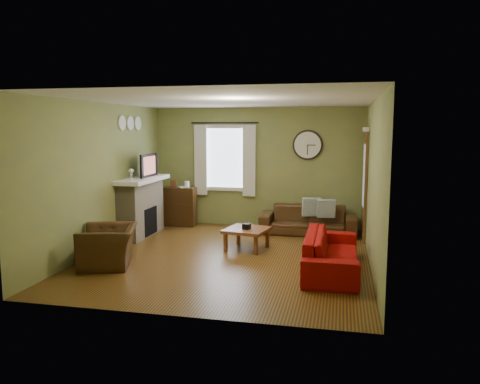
% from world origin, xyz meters
% --- Properties ---
extents(floor, '(4.60, 5.20, 0.00)m').
position_xyz_m(floor, '(0.00, 0.00, 0.00)').
color(floor, '#573814').
rests_on(floor, ground).
extents(ceiling, '(4.60, 5.20, 0.00)m').
position_xyz_m(ceiling, '(0.00, 0.00, 2.60)').
color(ceiling, white).
rests_on(ceiling, ground).
extents(wall_left, '(0.00, 5.20, 2.60)m').
position_xyz_m(wall_left, '(-2.30, 0.00, 1.30)').
color(wall_left, olive).
rests_on(wall_left, ground).
extents(wall_right, '(0.00, 5.20, 2.60)m').
position_xyz_m(wall_right, '(2.30, 0.00, 1.30)').
color(wall_right, olive).
rests_on(wall_right, ground).
extents(wall_back, '(4.60, 0.00, 2.60)m').
position_xyz_m(wall_back, '(0.00, 2.60, 1.30)').
color(wall_back, olive).
rests_on(wall_back, ground).
extents(wall_front, '(4.60, 0.00, 2.60)m').
position_xyz_m(wall_front, '(0.00, -2.60, 1.30)').
color(wall_front, olive).
rests_on(wall_front, ground).
extents(fireplace, '(0.40, 1.40, 1.10)m').
position_xyz_m(fireplace, '(-2.10, 1.15, 0.55)').
color(fireplace, tan).
rests_on(fireplace, floor).
extents(firebox, '(0.04, 0.60, 0.55)m').
position_xyz_m(firebox, '(-1.91, 1.15, 0.30)').
color(firebox, black).
rests_on(firebox, fireplace).
extents(mantel, '(0.58, 1.60, 0.08)m').
position_xyz_m(mantel, '(-2.07, 1.15, 1.14)').
color(mantel, white).
rests_on(mantel, fireplace).
extents(tv, '(0.08, 0.60, 0.35)m').
position_xyz_m(tv, '(-2.05, 1.30, 1.35)').
color(tv, black).
rests_on(tv, mantel).
extents(tv_screen, '(0.02, 0.62, 0.36)m').
position_xyz_m(tv_screen, '(-1.97, 1.30, 1.41)').
color(tv_screen, '#994C3F').
rests_on(tv_screen, mantel).
extents(medallion_left, '(0.28, 0.28, 0.03)m').
position_xyz_m(medallion_left, '(-2.28, 0.80, 2.25)').
color(medallion_left, white).
rests_on(medallion_left, wall_left).
extents(medallion_mid, '(0.28, 0.28, 0.03)m').
position_xyz_m(medallion_mid, '(-2.28, 1.15, 2.25)').
color(medallion_mid, white).
rests_on(medallion_mid, wall_left).
extents(medallion_right, '(0.28, 0.28, 0.03)m').
position_xyz_m(medallion_right, '(-2.28, 1.50, 2.25)').
color(medallion_right, white).
rests_on(medallion_right, wall_left).
extents(window_pane, '(1.00, 0.02, 1.30)m').
position_xyz_m(window_pane, '(-0.70, 2.58, 1.50)').
color(window_pane, silver).
rests_on(window_pane, wall_back).
extents(curtain_rod, '(0.03, 0.03, 1.50)m').
position_xyz_m(curtain_rod, '(-0.70, 2.48, 2.27)').
color(curtain_rod, black).
rests_on(curtain_rod, wall_back).
extents(curtain_left, '(0.28, 0.04, 1.55)m').
position_xyz_m(curtain_left, '(-1.25, 2.48, 1.45)').
color(curtain_left, silver).
rests_on(curtain_left, wall_back).
extents(curtain_right, '(0.28, 0.04, 1.55)m').
position_xyz_m(curtain_right, '(-0.15, 2.48, 1.45)').
color(curtain_right, silver).
rests_on(curtain_right, wall_back).
extents(wall_clock, '(0.64, 0.06, 0.64)m').
position_xyz_m(wall_clock, '(1.10, 2.55, 1.80)').
color(wall_clock, white).
rests_on(wall_clock, wall_back).
extents(door, '(0.05, 0.90, 2.10)m').
position_xyz_m(door, '(2.27, 1.85, 1.05)').
color(door, brown).
rests_on(door, floor).
extents(bookshelf, '(0.72, 0.31, 0.86)m').
position_xyz_m(bookshelf, '(-1.67, 2.22, 0.43)').
color(bookshelf, '#331F0C').
rests_on(bookshelf, floor).
extents(book, '(0.30, 0.30, 0.02)m').
position_xyz_m(book, '(-1.64, 2.14, 0.96)').
color(book, brown).
rests_on(book, bookshelf).
extents(sofa_brown, '(1.95, 0.76, 0.57)m').
position_xyz_m(sofa_brown, '(1.18, 2.04, 0.28)').
color(sofa_brown, '#3A2411').
rests_on(sofa_brown, floor).
extents(pillow_left, '(0.39, 0.20, 0.38)m').
position_xyz_m(pillow_left, '(1.24, 2.09, 0.55)').
color(pillow_left, '#909FA1').
rests_on(pillow_left, sofa_brown).
extents(pillow_right, '(0.37, 0.16, 0.36)m').
position_xyz_m(pillow_right, '(1.54, 1.96, 0.55)').
color(pillow_right, '#909FA1').
rests_on(pillow_right, sofa_brown).
extents(sofa_red, '(0.78, 1.99, 0.58)m').
position_xyz_m(sofa_red, '(1.71, -0.46, 0.29)').
color(sofa_red, '#8F0806').
rests_on(sofa_red, floor).
extents(armchair, '(1.09, 1.17, 0.62)m').
position_xyz_m(armchair, '(-1.73, -0.91, 0.31)').
color(armchair, '#3A2411').
rests_on(armchair, floor).
extents(coffee_table, '(0.84, 0.84, 0.38)m').
position_xyz_m(coffee_table, '(0.20, 0.52, 0.19)').
color(coffee_table, brown).
rests_on(coffee_table, floor).
extents(tissue_box, '(0.15, 0.15, 0.10)m').
position_xyz_m(tissue_box, '(0.21, 0.47, 0.40)').
color(tissue_box, black).
rests_on(tissue_box, coffee_table).
extents(wine_glass_a, '(0.08, 0.08, 0.22)m').
position_xyz_m(wine_glass_a, '(-2.05, 0.62, 1.29)').
color(wine_glass_a, white).
rests_on(wine_glass_a, mantel).
extents(wine_glass_b, '(0.07, 0.07, 0.21)m').
position_xyz_m(wine_glass_b, '(-2.05, 0.68, 1.28)').
color(wine_glass_b, white).
rests_on(wine_glass_b, mantel).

